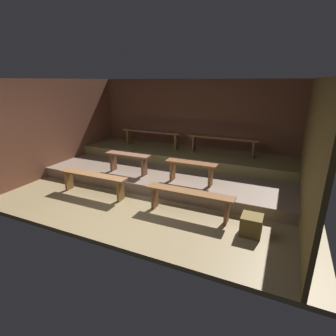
# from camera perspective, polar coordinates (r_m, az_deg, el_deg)

# --- Properties ---
(ground) EXTENTS (6.53, 4.91, 0.08)m
(ground) POSITION_cam_1_polar(r_m,az_deg,el_deg) (6.12, -1.28, -3.90)
(ground) COLOR olive
(wall_back) EXTENTS (6.53, 0.06, 2.34)m
(wall_back) POSITION_cam_1_polar(r_m,az_deg,el_deg) (7.66, 5.55, 10.04)
(wall_back) COLOR brown
(wall_back) RESTS_ON ground
(wall_left) EXTENTS (0.06, 4.91, 2.34)m
(wall_left) POSITION_cam_1_polar(r_m,az_deg,el_deg) (7.47, -21.99, 8.58)
(wall_left) COLOR brown
(wall_left) RESTS_ON ground
(wall_right) EXTENTS (0.06, 4.91, 2.34)m
(wall_right) POSITION_cam_1_polar(r_m,az_deg,el_deg) (5.22, 28.61, 3.82)
(wall_right) COLOR brown
(wall_right) RESTS_ON ground
(platform_lower) EXTENTS (5.73, 2.80, 0.24)m
(platform_lower) POSITION_cam_1_polar(r_m,az_deg,el_deg) (6.61, 1.17, -0.66)
(platform_lower) COLOR #746153
(platform_lower) RESTS_ON ground
(platform_middle) EXTENTS (5.73, 1.37, 0.24)m
(platform_middle) POSITION_cam_1_polar(r_m,az_deg,el_deg) (7.17, 3.45, 2.84)
(platform_middle) COLOR olive
(platform_middle) RESTS_ON platform_lower
(bench_floor_left) EXTENTS (1.60, 0.25, 0.46)m
(bench_floor_left) POSITION_cam_1_polar(r_m,az_deg,el_deg) (5.66, -16.12, -2.23)
(bench_floor_left) COLOR brown
(bench_floor_left) RESTS_ON ground
(bench_floor_right) EXTENTS (1.60, 0.25, 0.46)m
(bench_floor_right) POSITION_cam_1_polar(r_m,az_deg,el_deg) (4.63, 4.59, -6.22)
(bench_floor_right) COLOR brown
(bench_floor_right) RESTS_ON ground
(bench_lower_left) EXTENTS (1.08, 0.25, 0.46)m
(bench_lower_left) POSITION_cam_1_polar(r_m,az_deg,el_deg) (6.11, -8.71, 1.98)
(bench_lower_left) COLOR brown
(bench_lower_left) RESTS_ON platform_lower
(bench_lower_right) EXTENTS (1.08, 0.25, 0.46)m
(bench_lower_right) POSITION_cam_1_polar(r_m,az_deg,el_deg) (5.44, 5.08, 0.06)
(bench_lower_right) COLOR brown
(bench_lower_right) RESTS_ON platform_lower
(bench_middle_left) EXTENTS (1.79, 0.25, 0.46)m
(bench_middle_left) POSITION_cam_1_polar(r_m,az_deg,el_deg) (7.55, -3.59, 7.42)
(bench_middle_left) COLOR brown
(bench_middle_left) RESTS_ON platform_middle
(bench_middle_right) EXTENTS (1.79, 0.25, 0.46)m
(bench_middle_right) POSITION_cam_1_polar(r_m,az_deg,el_deg) (6.85, 11.87, 5.90)
(bench_middle_right) COLOR brown
(bench_middle_right) RESTS_ON platform_middle
(wooden_crate_floor) EXTENTS (0.32, 0.32, 0.32)m
(wooden_crate_floor) POSITION_cam_1_polar(r_m,az_deg,el_deg) (4.36, 17.74, -11.78)
(wooden_crate_floor) COLOR brown
(wooden_crate_floor) RESTS_ON ground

